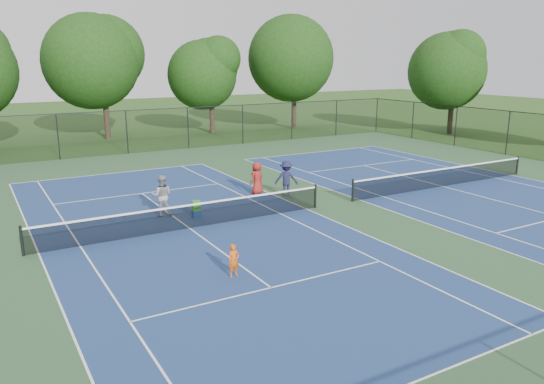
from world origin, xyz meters
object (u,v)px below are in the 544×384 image
tree_back_b (102,57)px  bystander_c (257,178)px  tree_back_d (295,55)px  ball_crate (196,214)px  tree_side_e (455,66)px  tree_back_c (211,70)px  instructor (162,196)px  child_player (234,260)px  ball_hopper (196,206)px  bystander_b (286,179)px

tree_back_b → bystander_c: tree_back_b is taller
tree_back_d → bystander_c: 26.18m
ball_crate → tree_side_e: bearing=23.6°
tree_back_b → bystander_c: (1.89, -22.52, -5.80)m
tree_back_c → instructor: bearing=-118.4°
tree_back_b → child_player: size_ratio=9.70×
ball_crate → tree_back_c: bearing=64.7°
ball_hopper → bystander_b: bearing=12.7°
tree_back_c → ball_crate: tree_back_c is taller
tree_back_d → tree_back_b: bearing=173.3°
tree_back_b → bystander_b: (2.92, -23.58, -5.73)m
tree_back_d → instructor: bearing=-133.0°
bystander_b → ball_crate: bearing=48.6°
tree_back_b → child_player: bearing=-96.5°
tree_back_d → child_player: bearing=-125.2°
tree_side_e → ball_hopper: 32.29m
child_player → bystander_b: bystander_b is taller
child_player → instructor: (0.22, 7.30, 0.36)m
tree_side_e → tree_back_b: bearing=156.0°
tree_side_e → instructor: 32.91m
ball_hopper → ball_crate: bearing=0.0°
ball_hopper → instructor: bearing=140.0°
tree_back_d → ball_hopper: 30.42m
child_player → ball_crate: 6.50m
tree_back_d → bystander_c: bearing=-126.4°
child_player → ball_hopper: child_player is taller
ball_hopper → tree_back_b: bearing=84.9°
tree_back_b → bystander_b: bearing=-82.9°
bystander_b → ball_crate: bystander_b is taller
child_player → ball_hopper: (1.35, 6.35, -0.00)m
child_player → ball_hopper: 6.49m
bystander_b → tree_back_c: bearing=-69.2°
tree_back_d → bystander_b: tree_back_d is taller
tree_back_c → bystander_b: size_ratio=4.83×
bystander_c → ball_crate: 4.70m
tree_back_c → bystander_c: 23.14m
tree_back_c → tree_side_e: size_ratio=0.95×
tree_side_e → ball_crate: bearing=-156.4°
bystander_c → ball_hopper: size_ratio=3.86×
tree_back_b → tree_back_c: (9.00, -1.00, -1.11)m
tree_back_d → tree_side_e: 14.18m
child_player → tree_back_c: bearing=61.8°
bystander_c → ball_crate: bystander_c is taller
tree_back_d → instructor: tree_back_d is taller
bystander_b → bystander_c: bystander_b is taller
ball_crate → instructor: bearing=140.0°
tree_back_d → ball_crate: (-19.20, -22.74, -6.67)m
tree_back_b → tree_back_c: tree_back_b is taller
tree_back_c → ball_hopper: tree_back_c is taller
child_player → bystander_c: bystander_c is taller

